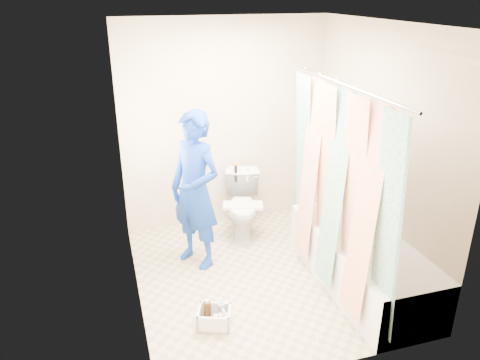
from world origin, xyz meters
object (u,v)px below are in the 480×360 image
object	(u,v)px
bathtub	(361,261)
toilet	(243,206)
plumber	(195,191)
cleaning_caddy	(215,318)

from	to	relation	value
bathtub	toilet	size ratio (longest dim) A/B	2.43
bathtub	plumber	world-z (taller)	plumber
toilet	cleaning_caddy	xyz separation A→B (m)	(-0.70, -1.47, -0.28)
plumber	bathtub	bearing A→B (deg)	22.44
bathtub	plumber	size ratio (longest dim) A/B	1.08
toilet	cleaning_caddy	bearing A→B (deg)	-99.09
toilet	plumber	distance (m)	0.88
plumber	toilet	bearing A→B (deg)	88.43
cleaning_caddy	bathtub	bearing A→B (deg)	27.08
plumber	cleaning_caddy	world-z (taller)	plumber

